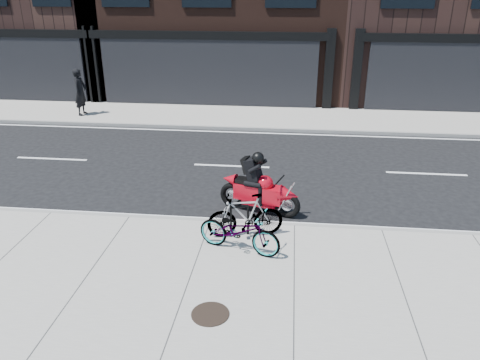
# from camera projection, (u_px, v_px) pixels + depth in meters

# --- Properties ---
(ground) EXTENTS (120.00, 120.00, 0.00)m
(ground) POSITION_uv_depth(u_px,v_px,m) (222.00, 192.00, 13.03)
(ground) COLOR black
(ground) RESTS_ON ground
(sidewalk_near) EXTENTS (60.00, 6.00, 0.13)m
(sidewalk_near) POSITION_uv_depth(u_px,v_px,m) (182.00, 302.00, 8.43)
(sidewalk_near) COLOR gray
(sidewalk_near) RESTS_ON ground
(sidewalk_far) EXTENTS (60.00, 3.50, 0.13)m
(sidewalk_far) POSITION_uv_depth(u_px,v_px,m) (248.00, 117.00, 20.10)
(sidewalk_far) COLOR gray
(sidewalk_far) RESTS_ON ground
(bike_rack) EXTENTS (0.41, 0.20, 0.74)m
(bike_rack) POSITION_uv_depth(u_px,v_px,m) (240.00, 218.00, 10.35)
(bike_rack) COLOR black
(bike_rack) RESTS_ON sidewalk_near
(bicycle_front) EXTENTS (1.92, 1.13, 0.95)m
(bicycle_front) POSITION_uv_depth(u_px,v_px,m) (239.00, 231.00, 9.75)
(bicycle_front) COLOR gray
(bicycle_front) RESTS_ON sidewalk_near
(bicycle_rear) EXTENTS (1.75, 0.84, 1.01)m
(bicycle_rear) POSITION_uv_depth(u_px,v_px,m) (245.00, 215.00, 10.31)
(bicycle_rear) COLOR gray
(bicycle_rear) RESTS_ON sidewalk_near
(motorcycle) EXTENTS (2.10, 0.99, 1.61)m
(motorcycle) POSITION_uv_depth(u_px,v_px,m) (263.00, 189.00, 11.61)
(motorcycle) COLOR black
(motorcycle) RESTS_ON ground
(pedestrian) EXTENTS (0.51, 0.74, 1.96)m
(pedestrian) POSITION_uv_depth(u_px,v_px,m) (80.00, 92.00, 19.82)
(pedestrian) COLOR black
(pedestrian) RESTS_ON sidewalk_far
(manhole_cover) EXTENTS (0.78, 0.78, 0.02)m
(manhole_cover) POSITION_uv_depth(u_px,v_px,m) (210.00, 314.00, 8.01)
(manhole_cover) COLOR black
(manhole_cover) RESTS_ON sidewalk_near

